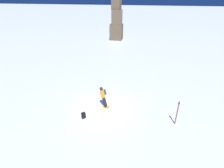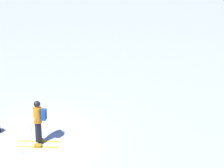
% 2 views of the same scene
% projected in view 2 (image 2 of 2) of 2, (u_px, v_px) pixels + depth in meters
% --- Properties ---
extents(ground_plane, '(300.00, 300.00, 0.00)m').
position_uv_depth(ground_plane, '(39.00, 141.00, 13.17)').
color(ground_plane, white).
extents(skier, '(1.24, 1.82, 1.87)m').
position_uv_depth(skier, '(38.00, 120.00, 12.74)').
color(skier, yellow).
rests_on(skier, ground).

